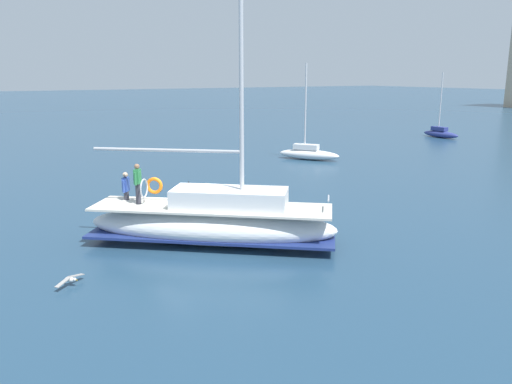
{
  "coord_description": "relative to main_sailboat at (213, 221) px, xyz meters",
  "views": [
    {
      "loc": [
        18.39,
        -8.15,
        6.39
      ],
      "look_at": [
        1.46,
        2.15,
        1.8
      ],
      "focal_mm": 35.81,
      "sensor_mm": 36.0,
      "label": 1
    }
  ],
  "objects": [
    {
      "name": "seagull",
      "position": [
        1.33,
        -5.61,
        -0.7
      ],
      "size": [
        0.79,
        1.02,
        0.17
      ],
      "color": "silver",
      "rests_on": "ground"
    },
    {
      "name": "main_sailboat",
      "position": [
        0.0,
        0.0,
        0.0
      ],
      "size": [
        7.97,
        8.92,
        13.27
      ],
      "color": "white",
      "rests_on": "ground"
    },
    {
      "name": "moored_sloop_far",
      "position": [
        -14.02,
        15.14,
        -0.38
      ],
      "size": [
        4.58,
        3.59,
        7.19
      ],
      "color": "white",
      "rests_on": "ground"
    },
    {
      "name": "mooring_buoy",
      "position": [
        -7.74,
        2.41,
        -0.7
      ],
      "size": [
        0.69,
        0.69,
        0.94
      ],
      "color": "yellow",
      "rests_on": "ground"
    },
    {
      "name": "ground_plane",
      "position": [
        -1.51,
        -0.21,
        -0.91
      ],
      "size": [
        400.0,
        400.0,
        0.0
      ],
      "primitive_type": "plane",
      "color": "navy"
    },
    {
      "name": "moored_sloop_near",
      "position": [
        -18.09,
        35.18,
        -0.42
      ],
      "size": [
        4.3,
        1.11,
        6.55
      ],
      "color": "navy",
      "rests_on": "ground"
    }
  ]
}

